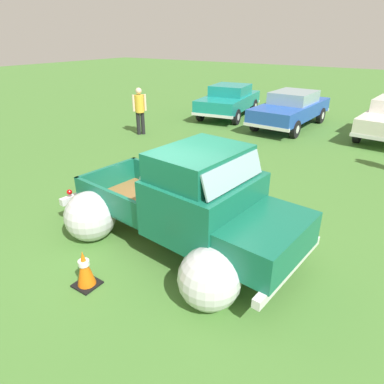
{
  "coord_description": "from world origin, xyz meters",
  "views": [
    {
      "loc": [
        3.29,
        -4.36,
        3.56
      ],
      "look_at": [
        0.0,
        0.53,
        0.81
      ],
      "focal_mm": 31.8,
      "sensor_mm": 36.0,
      "label": 1
    }
  ],
  "objects_px": {
    "spectator_0": "(140,108)",
    "lane_cone_0": "(85,269)",
    "show_car_1": "(291,108)",
    "vintage_pickup_truck": "(192,211)",
    "show_car_0": "(229,100)",
    "lane_cone_1": "(204,182)"
  },
  "relations": [
    {
      "from": "spectator_0",
      "to": "lane_cone_0",
      "type": "bearing_deg",
      "value": 164.01
    },
    {
      "from": "spectator_0",
      "to": "show_car_1",
      "type": "bearing_deg",
      "value": -97.24
    },
    {
      "from": "vintage_pickup_truck",
      "to": "lane_cone_0",
      "type": "bearing_deg",
      "value": -108.61
    },
    {
      "from": "show_car_0",
      "to": "lane_cone_0",
      "type": "height_order",
      "value": "show_car_0"
    },
    {
      "from": "vintage_pickup_truck",
      "to": "spectator_0",
      "type": "relative_size",
      "value": 2.73
    },
    {
      "from": "vintage_pickup_truck",
      "to": "lane_cone_1",
      "type": "xyz_separation_m",
      "value": [
        -1.07,
        2.12,
        -0.45
      ]
    },
    {
      "from": "show_car_1",
      "to": "lane_cone_0",
      "type": "relative_size",
      "value": 7.47
    },
    {
      "from": "show_car_1",
      "to": "show_car_0",
      "type": "bearing_deg",
      "value": -92.54
    },
    {
      "from": "show_car_1",
      "to": "lane_cone_0",
      "type": "height_order",
      "value": "show_car_1"
    },
    {
      "from": "spectator_0",
      "to": "lane_cone_0",
      "type": "xyz_separation_m",
      "value": [
        5.2,
        -7.11,
        -0.69
      ]
    },
    {
      "from": "show_car_1",
      "to": "vintage_pickup_truck",
      "type": "bearing_deg",
      "value": 12.31
    },
    {
      "from": "lane_cone_0",
      "to": "spectator_0",
      "type": "bearing_deg",
      "value": 126.16
    },
    {
      "from": "vintage_pickup_truck",
      "to": "show_car_1",
      "type": "relative_size",
      "value": 1.02
    },
    {
      "from": "lane_cone_0",
      "to": "vintage_pickup_truck",
      "type": "bearing_deg",
      "value": 65.63
    },
    {
      "from": "vintage_pickup_truck",
      "to": "lane_cone_0",
      "type": "relative_size",
      "value": 7.59
    },
    {
      "from": "lane_cone_0",
      "to": "lane_cone_1",
      "type": "relative_size",
      "value": 1.0
    },
    {
      "from": "vintage_pickup_truck",
      "to": "lane_cone_1",
      "type": "height_order",
      "value": "vintage_pickup_truck"
    },
    {
      "from": "show_car_1",
      "to": "lane_cone_0",
      "type": "bearing_deg",
      "value": 6.97
    },
    {
      "from": "lane_cone_1",
      "to": "show_car_0",
      "type": "bearing_deg",
      "value": 114.46
    },
    {
      "from": "show_car_1",
      "to": "lane_cone_1",
      "type": "bearing_deg",
      "value": 6.97
    },
    {
      "from": "show_car_1",
      "to": "lane_cone_1",
      "type": "height_order",
      "value": "show_car_1"
    },
    {
      "from": "lane_cone_0",
      "to": "lane_cone_1",
      "type": "xyz_separation_m",
      "value": [
        -0.27,
        3.88,
        0.0
      ]
    }
  ]
}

